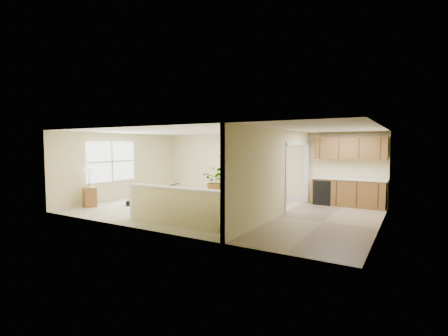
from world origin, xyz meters
The scene contains 20 objects.
floor centered at (0.00, 0.00, 0.00)m, with size 9.00×9.00×0.00m, color #BDB493.
back_wall centered at (0.00, 3.00, 1.25)m, with size 9.00×0.04×2.50m, color beige.
front_wall centered at (0.00, -3.00, 1.25)m, with size 9.00×0.04×2.50m, color beige.
left_wall centered at (-4.50, 0.00, 1.25)m, with size 0.04×6.00×2.50m, color beige.
right_wall centered at (4.50, 0.00, 1.25)m, with size 0.04×6.00×2.50m, color beige.
ceiling centered at (0.00, 0.00, 2.50)m, with size 9.00×6.00×0.04m, color white.
kitchen_vinyl centered at (3.15, 0.00, 0.00)m, with size 2.70×6.00×0.01m, color gray.
interior_partition centered at (1.80, 0.25, 1.22)m, with size 0.18×5.99×2.50m.
pony_half_wall centered at (0.08, -2.30, 0.52)m, with size 3.42×0.22×1.00m.
left_window centered at (-4.49, -0.50, 1.45)m, with size 0.05×2.15×1.45m, color white.
wall_art_left centered at (-0.95, 2.97, 1.75)m, with size 0.48×0.04×0.58m.
wall_mirror centered at (0.30, 2.97, 1.80)m, with size 0.55×0.04×0.55m.
kitchen_cabinets centered at (3.19, 2.73, 0.87)m, with size 2.36×0.65×2.33m.
piano centered at (-2.60, -0.05, 0.63)m, with size 2.15×2.16×1.52m.
piano_bench centered at (-1.57, 0.00, 0.29)m, with size 0.43×0.86×0.57m, color black.
loveseat centered at (0.20, 2.69, 0.29)m, with size 1.51×1.06×0.76m.
accent_table centered at (-0.92, 2.48, 0.45)m, with size 0.49×0.49×0.71m.
palm_plant centered at (-1.66, 2.33, 0.59)m, with size 1.14×1.01×1.20m.
small_plant centered at (1.12, 2.18, 0.20)m, with size 0.35×0.35×0.48m.
lamp_stand centered at (-4.09, -1.77, 0.55)m, with size 0.50×0.50×1.29m.
Camera 1 is at (5.20, -8.69, 2.04)m, focal length 26.00 mm.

